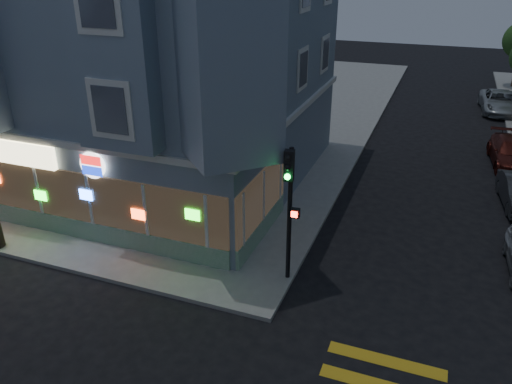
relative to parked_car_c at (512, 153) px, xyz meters
The scene contains 6 objects.
ground 21.45m from the parked_car_c, 119.93° to the right, with size 120.00×120.00×0.00m, color black.
sidewalk_nw 24.61m from the parked_car_c, 169.65° to the left, with size 33.00×42.00×0.15m, color gray.
corner_building 19.05m from the parked_car_c, 155.54° to the right, with size 14.60×14.60×11.40m.
parked_car_c is the anchor object (origin of this frame).
parked_car_d 10.94m from the parked_car_c, 90.00° to the left, with size 2.47×5.37×1.49m, color #AAB1B5.
traffic_signal 16.61m from the parked_car_c, 118.71° to the right, with size 0.56×0.53×4.70m.
Camera 1 is at (6.87, -9.38, 10.04)m, focal length 35.00 mm.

